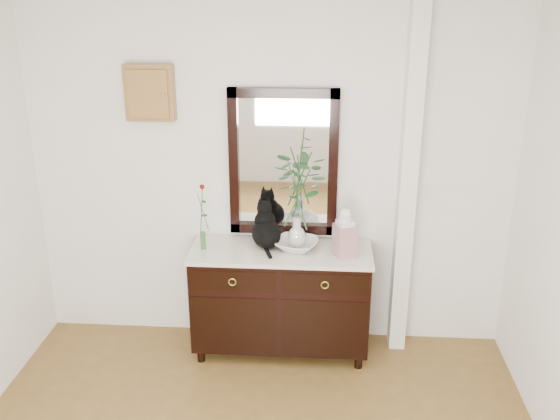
# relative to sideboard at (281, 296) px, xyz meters

# --- Properties ---
(wall_back) EXTENTS (3.60, 0.04, 2.70)m
(wall_back) POSITION_rel_sideboard_xyz_m (-0.10, 0.25, 0.88)
(wall_back) COLOR white
(wall_back) RESTS_ON ground
(pilaster) EXTENTS (0.12, 0.20, 2.70)m
(pilaster) POSITION_rel_sideboard_xyz_m (0.90, 0.17, 0.88)
(pilaster) COLOR white
(pilaster) RESTS_ON ground
(sideboard) EXTENTS (1.33, 0.52, 0.82)m
(sideboard) POSITION_rel_sideboard_xyz_m (0.00, 0.00, 0.00)
(sideboard) COLOR black
(sideboard) RESTS_ON ground
(wall_mirror) EXTENTS (0.80, 0.06, 1.10)m
(wall_mirror) POSITION_rel_sideboard_xyz_m (-0.00, 0.24, 0.97)
(wall_mirror) COLOR black
(wall_mirror) RESTS_ON wall_back
(key_cabinet) EXTENTS (0.35, 0.10, 0.40)m
(key_cabinet) POSITION_rel_sideboard_xyz_m (-0.95, 0.21, 1.48)
(key_cabinet) COLOR brown
(key_cabinet) RESTS_ON wall_back
(cat) EXTENTS (0.32, 0.36, 0.34)m
(cat) POSITION_rel_sideboard_xyz_m (-0.11, 0.06, 0.55)
(cat) COLOR black
(cat) RESTS_ON sideboard
(lotus_bowl) EXTENTS (0.37, 0.37, 0.08)m
(lotus_bowl) POSITION_rel_sideboard_xyz_m (0.11, 0.02, 0.41)
(lotus_bowl) COLOR silver
(lotus_bowl) RESTS_ON sideboard
(vase_branches) EXTENTS (0.43, 0.43, 0.79)m
(vase_branches) POSITION_rel_sideboard_xyz_m (0.11, 0.02, 0.79)
(vase_branches) COLOR silver
(vase_branches) RESTS_ON lotus_bowl
(bud_vase_rose) EXTENTS (0.07, 0.07, 0.51)m
(bud_vase_rose) POSITION_rel_sideboard_xyz_m (-0.57, -0.02, 0.63)
(bud_vase_rose) COLOR #346931
(bud_vase_rose) RESTS_ON sideboard
(ginger_jar) EXTENTS (0.18, 0.18, 0.37)m
(ginger_jar) POSITION_rel_sideboard_xyz_m (0.46, -0.06, 0.56)
(ginger_jar) COLOR silver
(ginger_jar) RESTS_ON sideboard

